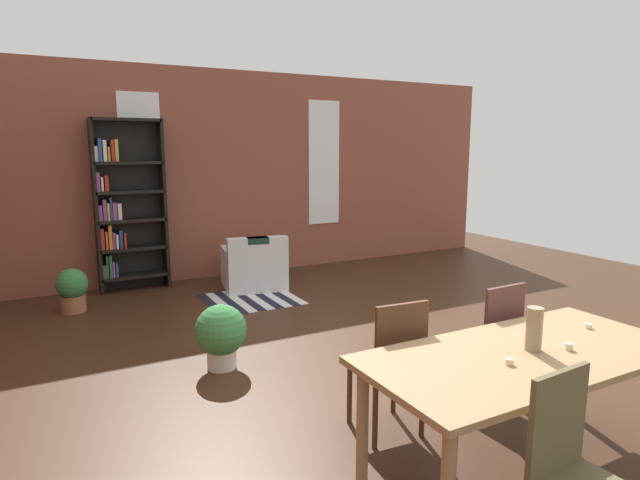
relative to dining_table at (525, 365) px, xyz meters
name	(u,v)px	position (x,y,z in m)	size (l,w,h in m)	color
ground_plane	(439,390)	(0.29, 1.05, -0.67)	(11.79, 11.79, 0.00)	#402718
back_wall_brick	(239,174)	(0.29, 5.64, 0.84)	(9.10, 0.12, 3.02)	brown
window_pane_0	(142,166)	(-1.13, 5.57, 0.99)	(0.55, 0.02, 1.96)	white
window_pane_1	(324,163)	(1.71, 5.57, 0.99)	(0.55, 0.02, 1.96)	white
dining_table	(525,365)	(0.00, 0.00, 0.00)	(1.97, 0.92, 0.75)	#9E7B52
vase_on_table	(534,329)	(0.06, 0.00, 0.21)	(0.09, 0.09, 0.26)	#998466
tealight_candle_0	(569,347)	(0.25, -0.10, 0.10)	(0.04, 0.04, 0.04)	silver
tealight_candle_1	(510,362)	(-0.23, -0.09, 0.10)	(0.04, 0.04, 0.03)	silver
tealight_candle_2	(588,326)	(0.69, 0.09, 0.10)	(0.04, 0.04, 0.03)	silver
dining_chair_far_left	(392,363)	(-0.45, 0.69, -0.15)	(0.43, 0.43, 0.95)	#4E2F1E
dining_chair_near_left	(577,474)	(-0.45, -0.69, -0.15)	(0.42, 0.42, 0.95)	brown
dining_chair_far_right	(491,340)	(0.45, 0.69, -0.15)	(0.41, 0.41, 0.95)	brown
bookshelf_tall	(124,206)	(-1.41, 5.40, 0.48)	(0.90, 0.28, 2.29)	black
armchair_white	(254,268)	(0.13, 4.68, -0.39)	(0.93, 0.93, 0.75)	silver
potted_plant_by_shelf	(221,333)	(-1.11, 2.29, -0.35)	(0.45, 0.45, 0.57)	silver
potted_plant_corner	(72,289)	(-2.15, 4.68, -0.39)	(0.36, 0.36, 0.52)	#9E6042
striped_rug	(251,299)	(-0.12, 4.17, -0.66)	(1.13, 1.06, 0.01)	#1E1E33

